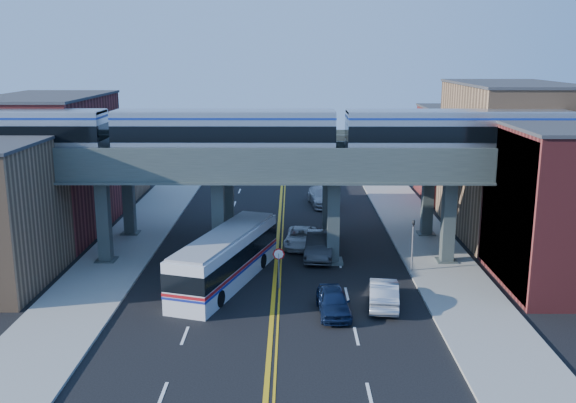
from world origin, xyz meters
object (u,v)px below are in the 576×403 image
at_px(stop_sign, 279,262).
at_px(traffic_signal, 413,240).
at_px(transit_train, 225,133).
at_px(car_lane_c, 301,238).
at_px(car_lane_d, 322,197).
at_px(transit_bus, 226,259).
at_px(car_parked_curb, 384,293).
at_px(car_lane_b, 320,245).
at_px(car_lane_a, 333,302).

bearing_deg(stop_sign, traffic_signal, 18.63).
height_order(transit_train, car_lane_c, transit_train).
bearing_deg(car_lane_d, car_lane_c, -107.04).
distance_m(transit_bus, car_parked_curb, 10.37).
relative_size(traffic_signal, car_lane_c, 0.83).
distance_m(traffic_signal, car_lane_d, 20.33).
relative_size(transit_bus, car_lane_b, 2.26).
bearing_deg(car_parked_curb, car_lane_a, 29.16).
distance_m(transit_train, car_lane_a, 14.20).
bearing_deg(car_lane_d, car_lane_b, -100.78).
distance_m(transit_train, car_lane_c, 10.78).
xyz_separation_m(car_lane_a, car_lane_c, (-1.67, 13.06, -0.05)).
distance_m(stop_sign, car_lane_a, 5.25).
xyz_separation_m(traffic_signal, car_lane_c, (-7.40, 6.01, -1.61)).
relative_size(transit_train, car_lane_a, 10.69).
height_order(transit_bus, car_lane_a, transit_bus).
bearing_deg(car_lane_a, car_parked_curb, 18.84).
bearing_deg(traffic_signal, car_lane_d, 104.61).
xyz_separation_m(transit_bus, car_lane_b, (6.26, 5.27, -0.70)).
relative_size(car_lane_b, car_lane_c, 1.11).
distance_m(stop_sign, car_parked_curb, 6.88).
relative_size(transit_bus, car_lane_a, 2.88).
relative_size(car_lane_d, car_parked_curb, 1.25).
relative_size(transit_train, transit_bus, 3.71).
relative_size(stop_sign, car_lane_a, 0.61).
height_order(car_lane_b, car_lane_d, car_lane_b).
bearing_deg(stop_sign, car_parked_curb, -24.40).
height_order(traffic_signal, car_lane_d, traffic_signal).
xyz_separation_m(traffic_signal, car_parked_curb, (-2.70, -5.81, -1.53)).
relative_size(car_lane_a, car_parked_curb, 0.92).
bearing_deg(stop_sign, car_lane_d, 80.50).
height_order(stop_sign, traffic_signal, traffic_signal).
height_order(car_lane_a, car_parked_curb, car_parked_curb).
xyz_separation_m(transit_train, car_lane_a, (6.89, -9.06, -8.49)).
distance_m(transit_train, car_lane_d, 20.90).
bearing_deg(transit_train, stop_sign, -53.38).
xyz_separation_m(stop_sign, car_lane_d, (3.79, 22.62, -0.91)).
bearing_deg(transit_bus, stop_sign, -88.85).
height_order(traffic_signal, transit_bus, traffic_signal).
height_order(car_lane_b, car_lane_c, car_lane_b).
relative_size(stop_sign, car_lane_c, 0.53).
relative_size(transit_train, car_lane_c, 9.33).
bearing_deg(car_lane_a, stop_sign, 124.54).
xyz_separation_m(car_lane_a, car_parked_curb, (3.03, 1.24, 0.04)).
distance_m(car_lane_b, car_parked_curb, 9.67).
distance_m(car_lane_a, car_lane_d, 26.69).
relative_size(stop_sign, traffic_signal, 0.64).
xyz_separation_m(transit_train, car_lane_c, (5.22, 4.01, -8.54)).
bearing_deg(car_lane_a, traffic_signal, 47.44).
bearing_deg(car_lane_a, transit_bus, 139.02).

